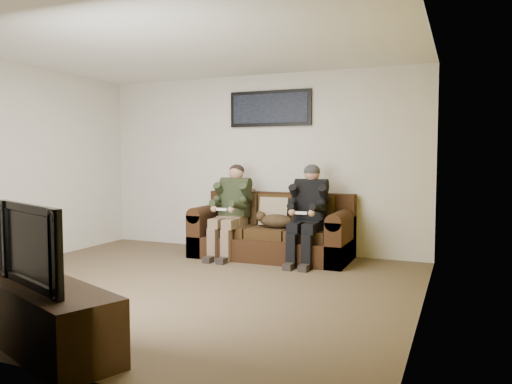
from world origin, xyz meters
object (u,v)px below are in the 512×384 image
at_px(person_left, 231,205).
at_px(television, 43,244).
at_px(tv_stand, 45,317).
at_px(cat, 275,221).
at_px(sofa, 273,233).
at_px(framed_poster, 270,108).
at_px(person_right, 308,208).

relative_size(person_left, television, 1.26).
xyz_separation_m(person_left, tv_stand, (0.21, -3.60, -0.49)).
bearing_deg(television, tv_stand, -67.85).
relative_size(person_left, cat, 1.96).
height_order(sofa, framed_poster, framed_poster).
xyz_separation_m(cat, tv_stand, (-0.44, -3.61, -0.30)).
height_order(cat, tv_stand, cat).
bearing_deg(person_right, television, -104.09).
relative_size(tv_stand, television, 1.47).
bearing_deg(person_left, framed_poster, 57.90).
distance_m(person_left, television, 3.60).
bearing_deg(person_right, tv_stand, -104.09).
relative_size(sofa, framed_poster, 1.73).
relative_size(person_left, tv_stand, 0.85).
distance_m(sofa, framed_poster, 1.82).
height_order(person_left, tv_stand, person_left).
xyz_separation_m(sofa, television, (-0.35, -3.78, 0.44)).
relative_size(person_left, framed_poster, 1.03).
bearing_deg(person_right, framed_poster, 143.07).
bearing_deg(sofa, tv_stand, -95.23).
xyz_separation_m(person_left, person_right, (1.11, 0.00, 0.00)).
distance_m(cat, television, 3.64).
distance_m(person_right, tv_stand, 3.74).
height_order(framed_poster, tv_stand, framed_poster).
height_order(person_right, tv_stand, person_right).
height_order(cat, television, television).
xyz_separation_m(sofa, framed_poster, (-0.20, 0.39, 1.77)).
bearing_deg(person_left, tv_stand, -86.63).
bearing_deg(television, framed_poster, 110.14).
relative_size(framed_poster, television, 1.22).
bearing_deg(cat, person_left, -178.70).
height_order(cat, framed_poster, framed_poster).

